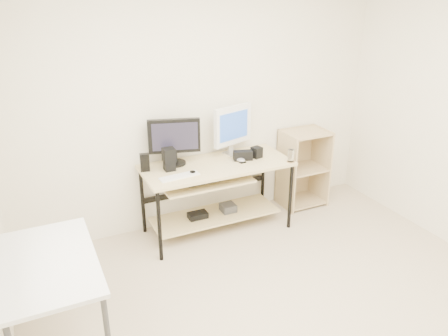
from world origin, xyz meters
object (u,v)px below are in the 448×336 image
object	(u,v)px
desk	(214,183)
shelf_unit	(301,167)
black_monitor	(174,139)
white_imac	(233,127)
audio_controller	(145,162)
side_table	(49,271)

from	to	relation	value
desk	shelf_unit	distance (m)	1.19
black_monitor	white_imac	size ratio (longest dim) A/B	0.97
black_monitor	desk	bearing A→B (deg)	-10.08
shelf_unit	white_imac	world-z (taller)	white_imac
desk	audio_controller	world-z (taller)	audio_controller
black_monitor	white_imac	distance (m)	0.65
desk	audio_controller	xyz separation A→B (m)	(-0.67, 0.13, 0.30)
audio_controller	desk	bearing A→B (deg)	-0.32
side_table	shelf_unit	world-z (taller)	shelf_unit
white_imac	black_monitor	bearing A→B (deg)	164.90
desk	black_monitor	size ratio (longest dim) A/B	2.98
desk	side_table	size ratio (longest dim) A/B	1.50
shelf_unit	black_monitor	size ratio (longest dim) A/B	1.79
desk	white_imac	bearing A→B (deg)	32.71
shelf_unit	audio_controller	bearing A→B (deg)	-178.98
audio_controller	black_monitor	bearing A→B (deg)	17.93
desk	black_monitor	distance (m)	0.62
side_table	audio_controller	size ratio (longest dim) A/B	5.69
black_monitor	white_imac	bearing A→B (deg)	17.73
desk	side_table	world-z (taller)	same
black_monitor	audio_controller	distance (m)	0.37
shelf_unit	audio_controller	xyz separation A→B (m)	(-1.85, -0.03, 0.39)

